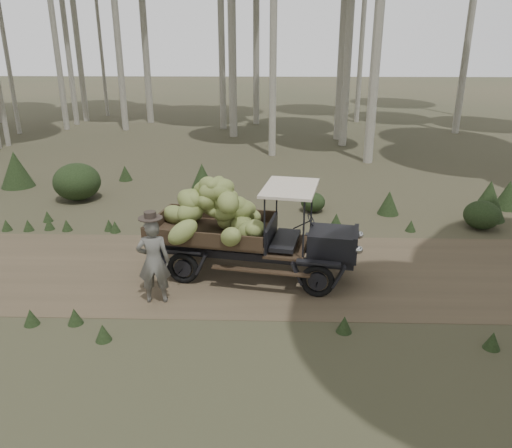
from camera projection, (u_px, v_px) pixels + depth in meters
The scene contains 5 objects.
ground at pixel (165, 270), 10.70m from camera, with size 120.00×120.00×0.00m, color #473D2B.
dirt_track at pixel (165, 270), 10.70m from camera, with size 70.00×4.00×0.01m, color brown.
banana_truck at pixel (233, 217), 10.14m from camera, with size 4.46×2.37×2.16m.
farmer at pixel (154, 260), 9.14m from camera, with size 0.65×0.49×1.79m.
undergrowth at pixel (132, 292), 8.63m from camera, with size 23.89×19.79×1.37m.
Camera 1 is at (2.25, -9.62, 4.65)m, focal length 35.00 mm.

